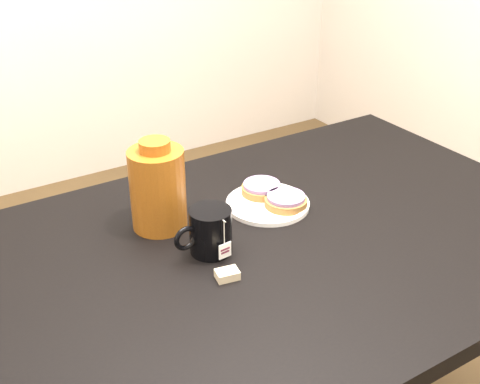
# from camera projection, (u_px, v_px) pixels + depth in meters

# --- Properties ---
(table) EXTENTS (1.40, 0.90, 0.75)m
(table) POSITION_uv_depth(u_px,v_px,m) (273.00, 270.00, 1.35)
(table) COLOR black
(table) RESTS_ON ground_plane
(plate) EXTENTS (0.20, 0.20, 0.01)m
(plate) POSITION_uv_depth(u_px,v_px,m) (268.00, 203.00, 1.44)
(plate) COLOR white
(plate) RESTS_ON table
(bagel_back) EXTENTS (0.11, 0.11, 0.03)m
(bagel_back) POSITION_uv_depth(u_px,v_px,m) (262.00, 188.00, 1.47)
(bagel_back) COLOR brown
(bagel_back) RESTS_ON plate
(bagel_front) EXTENTS (0.10, 0.10, 0.03)m
(bagel_front) POSITION_uv_depth(u_px,v_px,m) (286.00, 201.00, 1.41)
(bagel_front) COLOR brown
(bagel_front) RESTS_ON plate
(mug) EXTENTS (0.14, 0.10, 0.10)m
(mug) POSITION_uv_depth(u_px,v_px,m) (210.00, 231.00, 1.25)
(mug) COLOR black
(mug) RESTS_ON table
(teabag_pouch) EXTENTS (0.05, 0.04, 0.02)m
(teabag_pouch) POSITION_uv_depth(u_px,v_px,m) (227.00, 274.00, 1.18)
(teabag_pouch) COLOR #C6B793
(teabag_pouch) RESTS_ON table
(bagel_package) EXTENTS (0.16, 0.16, 0.21)m
(bagel_package) POSITION_uv_depth(u_px,v_px,m) (158.00, 188.00, 1.32)
(bagel_package) COLOR #6A330D
(bagel_package) RESTS_ON table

